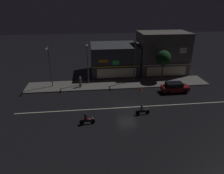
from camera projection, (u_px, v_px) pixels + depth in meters
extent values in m
plane|color=black|center=(127.00, 107.00, 28.44)|extent=(140.00, 140.00, 0.00)
cube|color=beige|center=(127.00, 107.00, 28.44)|extent=(30.43, 0.16, 0.01)
cube|color=#5B5954|center=(118.00, 84.00, 36.35)|extent=(32.03, 4.57, 0.14)
cube|color=#56514C|center=(162.00, 53.00, 40.71)|extent=(9.62, 6.09, 8.21)
cube|color=white|center=(167.00, 65.00, 38.41)|extent=(9.14, 0.24, 0.12)
cube|color=white|center=(183.00, 50.00, 37.72)|extent=(1.37, 0.08, 1.01)
cube|color=beige|center=(166.00, 71.00, 38.97)|extent=(7.70, 0.06, 1.80)
cube|color=#383A3F|center=(114.00, 59.00, 41.07)|extent=(9.20, 8.09, 5.81)
cube|color=yellow|center=(117.00, 66.00, 37.39)|extent=(8.74, 0.24, 0.12)
cube|color=#33E572|center=(116.00, 63.00, 37.14)|extent=(1.27, 0.08, 0.79)
cube|color=orange|center=(103.00, 61.00, 36.74)|extent=(1.64, 0.08, 0.52)
cube|color=beige|center=(117.00, 73.00, 37.95)|extent=(7.36, 0.06, 1.80)
cylinder|color=#47494C|center=(50.00, 67.00, 33.83)|extent=(0.16, 0.16, 6.93)
cube|color=#47494C|center=(47.00, 48.00, 31.87)|extent=(0.10, 1.40, 0.10)
ellipsoid|color=#F9E099|center=(46.00, 49.00, 31.26)|extent=(0.44, 0.32, 0.20)
cylinder|color=#47494C|center=(88.00, 64.00, 34.95)|extent=(0.16, 0.16, 7.23)
cube|color=#47494C|center=(87.00, 44.00, 32.93)|extent=(0.10, 1.40, 0.10)
ellipsoid|color=#F9E099|center=(87.00, 46.00, 32.32)|extent=(0.44, 0.32, 0.20)
cylinder|color=#47494C|center=(135.00, 62.00, 35.94)|extent=(0.16, 0.16, 7.41)
cube|color=#47494C|center=(137.00, 42.00, 33.89)|extent=(0.10, 1.40, 0.10)
ellipsoid|color=#F9E099|center=(137.00, 43.00, 33.28)|extent=(0.44, 0.32, 0.20)
cylinder|color=#4C664C|center=(80.00, 82.00, 34.52)|extent=(0.42, 0.42, 1.67)
sphere|color=tan|center=(80.00, 77.00, 34.15)|extent=(0.22, 0.22, 0.22)
cylinder|color=#473323|center=(162.00, 72.00, 37.20)|extent=(0.24, 0.24, 3.16)
sphere|color=#143819|center=(164.00, 58.00, 36.16)|extent=(2.68, 2.68, 2.68)
cube|color=maroon|center=(175.00, 88.00, 32.94)|extent=(4.30, 1.78, 0.76)
cube|color=black|center=(174.00, 84.00, 32.65)|extent=(2.58, 1.57, 0.60)
cube|color=#F9F2CC|center=(186.00, 86.00, 33.68)|extent=(0.08, 0.20, 0.12)
cube|color=#F9F2CC|center=(189.00, 88.00, 32.57)|extent=(0.08, 0.20, 0.12)
cylinder|color=black|center=(181.00, 88.00, 34.05)|extent=(0.62, 0.20, 0.62)
cylinder|color=black|center=(185.00, 92.00, 32.43)|extent=(0.62, 0.20, 0.62)
cylinder|color=black|center=(164.00, 89.00, 33.75)|extent=(0.62, 0.20, 0.62)
cylinder|color=black|center=(168.00, 93.00, 32.13)|extent=(0.62, 0.20, 0.62)
cylinder|color=black|center=(147.00, 112.00, 26.69)|extent=(0.60, 0.08, 0.60)
cylinder|color=black|center=(138.00, 113.00, 26.55)|extent=(0.60, 0.10, 0.60)
cube|color=black|center=(143.00, 112.00, 26.58)|extent=(1.30, 0.14, 0.20)
ellipsoid|color=black|center=(144.00, 110.00, 26.51)|extent=(0.44, 0.26, 0.24)
cube|color=black|center=(141.00, 111.00, 26.50)|extent=(0.56, 0.22, 0.10)
cylinder|color=slate|center=(147.00, 108.00, 26.47)|extent=(0.03, 0.60, 0.03)
sphere|color=white|center=(148.00, 109.00, 26.51)|extent=(0.14, 0.14, 0.14)
cylinder|color=#4C664C|center=(142.00, 108.00, 26.35)|extent=(0.32, 0.32, 0.70)
sphere|color=#333338|center=(142.00, 105.00, 26.17)|extent=(0.22, 0.22, 0.22)
cylinder|color=black|center=(93.00, 121.00, 24.60)|extent=(0.60, 0.08, 0.60)
cylinder|color=black|center=(82.00, 122.00, 24.46)|extent=(0.60, 0.10, 0.60)
cube|color=black|center=(87.00, 121.00, 24.49)|extent=(1.30, 0.14, 0.20)
ellipsoid|color=red|center=(89.00, 119.00, 24.43)|extent=(0.44, 0.26, 0.24)
cube|color=black|center=(86.00, 120.00, 24.41)|extent=(0.56, 0.22, 0.10)
cylinder|color=slate|center=(92.00, 117.00, 24.38)|extent=(0.03, 0.60, 0.03)
sphere|color=white|center=(93.00, 118.00, 24.43)|extent=(0.14, 0.14, 0.14)
cylinder|color=#232328|center=(86.00, 117.00, 24.26)|extent=(0.32, 0.32, 0.70)
sphere|color=#333338|center=(86.00, 114.00, 24.08)|extent=(0.22, 0.22, 0.22)
cone|color=orange|center=(141.00, 89.00, 33.60)|extent=(0.36, 0.36, 0.55)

